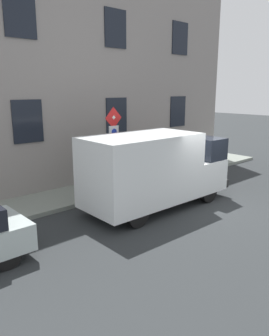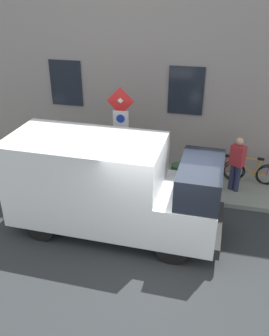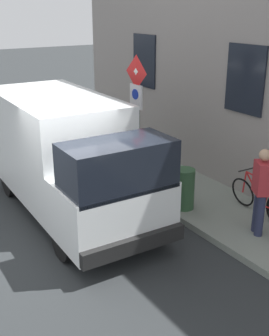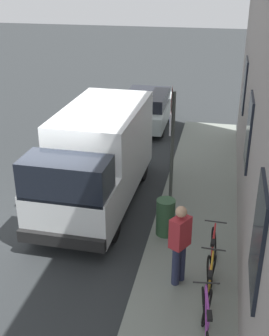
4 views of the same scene
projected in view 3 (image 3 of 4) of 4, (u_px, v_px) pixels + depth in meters
ground_plane at (65, 247)px, 8.28m from camera, size 80.00×80.00×0.00m
sidewalk_slab at (204, 202)px, 10.00m from camera, size 2.03×16.52×0.14m
building_facade at (264, 3)px, 9.18m from camera, size 0.75×14.52×8.72m
sign_post_stacked at (137, 103)px, 10.13m from camera, size 0.16×0.56×3.02m
delivery_van at (67, 154)px, 9.29m from camera, size 2.09×5.36×2.50m
bicycle_red at (260, 199)px, 9.12m from camera, size 0.46×1.71×0.89m
pedestrian at (261, 189)px, 8.19m from camera, size 0.43×0.48×1.72m
litter_bin at (184, 189)px, 9.42m from camera, size 0.44×0.44×0.90m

